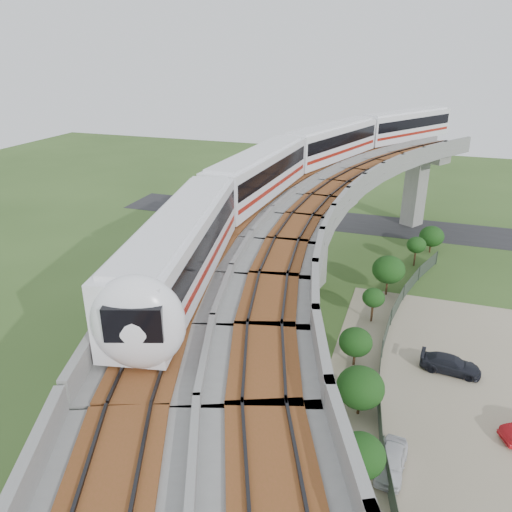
% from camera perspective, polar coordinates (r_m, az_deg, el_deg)
% --- Properties ---
extents(ground, '(160.00, 160.00, 0.00)m').
position_cam_1_polar(ground, '(39.91, 1.81, -9.34)').
color(ground, '#355120').
rests_on(ground, ground).
extents(dirt_lot, '(18.00, 26.00, 0.04)m').
position_cam_1_polar(dirt_lot, '(37.34, 22.50, -13.86)').
color(dirt_lot, gray).
rests_on(dirt_lot, ground).
extents(asphalt_road, '(60.00, 8.00, 0.03)m').
position_cam_1_polar(asphalt_road, '(66.59, 9.37, 3.97)').
color(asphalt_road, '#232326').
rests_on(asphalt_road, ground).
extents(viaduct, '(19.58, 73.98, 11.40)m').
position_cam_1_polar(viaduct, '(35.08, 8.01, 2.25)').
color(viaduct, '#99968E').
rests_on(viaduct, ground).
extents(metro_train, '(16.01, 60.48, 3.64)m').
position_cam_1_polar(metro_train, '(43.83, 7.24, 10.91)').
color(metro_train, white).
rests_on(metro_train, ground).
extents(fence, '(3.87, 38.73, 1.50)m').
position_cam_1_polar(fence, '(38.34, 16.15, -10.53)').
color(fence, '#2D382D').
rests_on(fence, ground).
extents(tree_0, '(2.66, 2.66, 3.03)m').
position_cam_1_polar(tree_0, '(58.31, 19.44, 2.14)').
color(tree_0, '#382314').
rests_on(tree_0, ground).
extents(tree_1, '(1.97, 1.97, 3.18)m').
position_cam_1_polar(tree_1, '(54.02, 17.87, 1.21)').
color(tree_1, '#382314').
rests_on(tree_1, ground).
extents(tree_2, '(2.96, 2.96, 3.82)m').
position_cam_1_polar(tree_2, '(46.79, 14.92, -1.51)').
color(tree_2, '#382314').
rests_on(tree_2, ground).
extents(tree_3, '(1.85, 1.85, 3.02)m').
position_cam_1_polar(tree_3, '(42.13, 13.28, -4.67)').
color(tree_3, '#382314').
rests_on(tree_3, ground).
extents(tree_4, '(2.38, 2.38, 2.97)m').
position_cam_1_polar(tree_4, '(36.48, 11.31, -9.62)').
color(tree_4, '#382314').
rests_on(tree_4, ground).
extents(tree_5, '(2.96, 2.96, 3.28)m').
position_cam_1_polar(tree_5, '(32.15, 11.84, -14.49)').
color(tree_5, '#382314').
rests_on(tree_5, ground).
extents(tree_6, '(2.56, 2.56, 3.16)m').
position_cam_1_polar(tree_6, '(27.83, 11.87, -21.41)').
color(tree_6, '#382314').
rests_on(tree_6, ground).
extents(car_white, '(1.74, 3.71, 1.23)m').
position_cam_1_polar(car_white, '(29.95, 15.24, -21.67)').
color(car_white, silver).
rests_on(car_white, dirt_lot).
extents(car_dark, '(4.23, 2.02, 1.19)m').
position_cam_1_polar(car_dark, '(38.39, 21.34, -11.45)').
color(car_dark, black).
rests_on(car_dark, dirt_lot).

